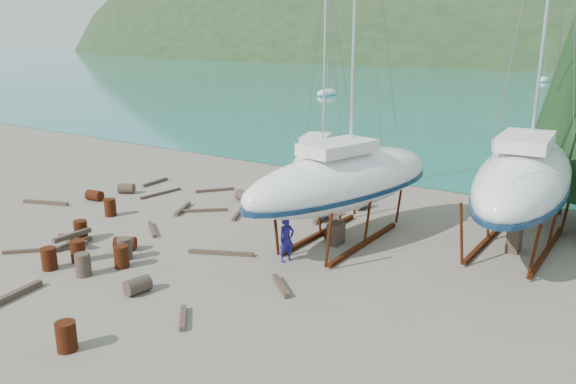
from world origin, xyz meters
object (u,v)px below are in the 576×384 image
Objects in this scene: large_sailboat_far at (524,178)px; small_sailboat_shore at (319,160)px; large_sailboat_near at (343,180)px; worker at (287,239)px.

large_sailboat_far is 1.51× the size of small_sailboat_shore.
large_sailboat_near is at bearing -69.97° from small_sailboat_shore.
small_sailboat_shore is 6.75× the size of worker.
large_sailboat_near is 9.31× the size of worker.
small_sailboat_shore is at bearing 142.26° from large_sailboat_near.
large_sailboat_near is at bearing -156.18° from large_sailboat_far.
small_sailboat_shore is at bearing 164.48° from large_sailboat_far.
large_sailboat_near reaches higher than small_sailboat_shore.
small_sailboat_shore is (-4.72, 5.76, -0.72)m from large_sailboat_near.
large_sailboat_far reaches higher than small_sailboat_shore.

